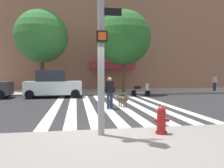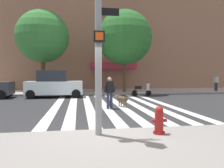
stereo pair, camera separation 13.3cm
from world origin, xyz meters
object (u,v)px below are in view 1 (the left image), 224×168
object	(u,v)px
street_tree_nearest	(41,36)
pedestrian_bystander	(215,81)
pedestrian_dog_walker	(110,91)
parked_scooter	(141,90)
dog_on_leash	(122,99)
fire_hydrant	(161,120)
traffic_light_pole	(101,8)
street_tree_middle	(123,38)
parked_car_behind_first	(53,85)

from	to	relation	value
street_tree_nearest	pedestrian_bystander	distance (m)	17.25
pedestrian_dog_walker	parked_scooter	bearing A→B (deg)	60.25
parked_scooter	dog_on_leash	world-z (taller)	parked_scooter
fire_hydrant	dog_on_leash	xyz separation A→B (m)	(0.17, 6.00, -0.08)
parked_scooter	street_tree_nearest	xyz separation A→B (m)	(-8.37, 3.03, 4.72)
traffic_light_pole	street_tree_nearest	bearing A→B (deg)	104.25
parked_scooter	pedestrian_dog_walker	world-z (taller)	pedestrian_dog_walker
street_tree_middle	pedestrian_bystander	distance (m)	10.21
parked_car_behind_first	street_tree_nearest	size ratio (longest dim) A/B	0.57
fire_hydrant	pedestrian_bystander	size ratio (longest dim) A/B	0.47
pedestrian_dog_walker	dog_on_leash	distance (m)	1.07
parked_scooter	street_tree_middle	size ratio (longest dim) A/B	0.22
fire_hydrant	street_tree_middle	xyz separation A→B (m)	(2.02, 14.06, 4.65)
parked_scooter	fire_hydrant	bearing A→B (deg)	-104.36
pedestrian_dog_walker	pedestrian_bystander	world-z (taller)	pedestrian_bystander
street_tree_nearest	pedestrian_bystander	bearing A→B (deg)	-2.40
traffic_light_pole	parked_scooter	bearing A→B (deg)	68.21
traffic_light_pole	pedestrian_dog_walker	xyz separation A→B (m)	(1.05, 5.32, -2.59)
parked_car_behind_first	parked_scooter	xyz separation A→B (m)	(7.07, 0.12, -0.49)
parked_scooter	pedestrian_dog_walker	distance (m)	7.27
street_tree_nearest	dog_on_leash	xyz separation A→B (m)	(5.54, -8.76, -4.75)
pedestrian_dog_walker	pedestrian_bystander	xyz separation A→B (m)	(11.97, 8.63, 0.15)
fire_hydrant	parked_scooter	distance (m)	12.11
dog_on_leash	parked_car_behind_first	bearing A→B (deg)	127.10
street_tree_middle	street_tree_nearest	bearing A→B (deg)	174.54
pedestrian_dog_walker	dog_on_leash	world-z (taller)	pedestrian_dog_walker
parked_car_behind_first	parked_scooter	size ratio (longest dim) A/B	2.61
parked_car_behind_first	pedestrian_bystander	size ratio (longest dim) A/B	2.60
street_tree_nearest	parked_scooter	bearing A→B (deg)	-19.93
street_tree_nearest	street_tree_middle	distance (m)	7.42
parked_scooter	pedestrian_bystander	bearing A→B (deg)	15.58
street_tree_nearest	pedestrian_bystander	world-z (taller)	street_tree_nearest
traffic_light_pole	street_tree_nearest	distance (m)	15.21
traffic_light_pole	fire_hydrant	world-z (taller)	traffic_light_pole
fire_hydrant	parked_car_behind_first	bearing A→B (deg)	109.31
parked_scooter	street_tree_nearest	bearing A→B (deg)	160.07
traffic_light_pole	street_tree_middle	size ratio (longest dim) A/B	0.77
street_tree_nearest	street_tree_middle	size ratio (longest dim) A/B	0.98
parked_scooter	pedestrian_bystander	distance (m)	8.71
parked_scooter	street_tree_middle	world-z (taller)	street_tree_middle
traffic_light_pole	pedestrian_dog_walker	bearing A→B (deg)	78.88
traffic_light_pole	parked_scooter	size ratio (longest dim) A/B	3.55
parked_car_behind_first	pedestrian_dog_walker	xyz separation A→B (m)	(3.47, -6.18, -0.05)
parked_car_behind_first	pedestrian_dog_walker	size ratio (longest dim) A/B	2.60
traffic_light_pole	parked_car_behind_first	world-z (taller)	traffic_light_pole
pedestrian_bystander	fire_hydrant	bearing A→B (deg)	-128.96
parked_car_behind_first	street_tree_nearest	world-z (taller)	street_tree_nearest
parked_car_behind_first	dog_on_leash	size ratio (longest dim) A/B	4.37
street_tree_middle	fire_hydrant	bearing A→B (deg)	-98.19
traffic_light_pole	pedestrian_bystander	xyz separation A→B (m)	(13.02, 13.96, -2.44)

